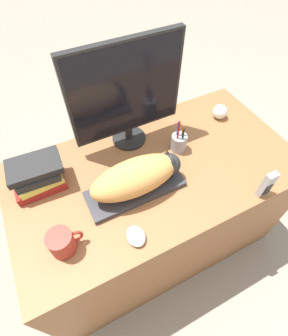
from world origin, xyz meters
The scene contains 11 objects.
ground_plane centered at (0.00, 0.00, 0.00)m, with size 12.00×12.00×0.00m, color gray.
desk centered at (0.00, 0.36, 0.37)m, with size 1.35×0.72×0.73m.
keyboard centered at (-0.14, 0.30, 0.75)m, with size 0.43×0.16×0.02m.
cat centered at (-0.12, 0.30, 0.83)m, with size 0.40×0.16×0.15m.
monitor centered at (-0.03, 0.59, 1.01)m, with size 0.52×0.17×0.51m.
computer_mouse centered at (-0.23, 0.10, 0.75)m, with size 0.07×0.09×0.03m.
coffee_mug centered at (-0.48, 0.18, 0.78)m, with size 0.13×0.09×0.10m.
pen_cup centered at (0.16, 0.42, 0.78)m, with size 0.08×0.08×0.19m.
baseball centered at (0.48, 0.52, 0.77)m, with size 0.08×0.08×0.08m.
phone centered at (0.34, 0.03, 0.80)m, with size 0.05×0.03×0.14m.
book_stack centered at (-0.49, 0.51, 0.80)m, with size 0.23×0.16×0.14m.
Camera 1 is at (-0.39, -0.28, 1.69)m, focal length 28.00 mm.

